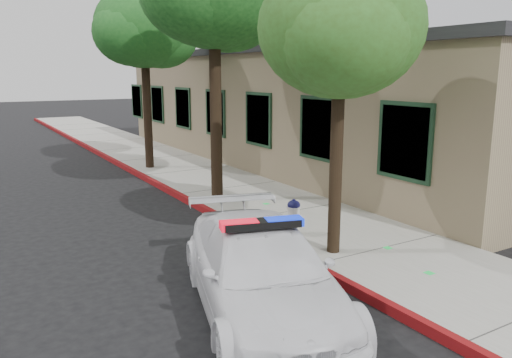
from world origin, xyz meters
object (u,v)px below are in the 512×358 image
object	(u,v)px
clapboard_building	(310,106)
street_tree_near	(341,34)
fire_hydrant	(294,217)
street_tree_far	(145,30)
police_car	(262,271)

from	to	relation	value
clapboard_building	street_tree_near	bearing A→B (deg)	-124.41
fire_hydrant	street_tree_near	xyz separation A→B (m)	(0.06, -1.20, 3.50)
clapboard_building	street_tree_far	distance (m)	6.63
street_tree_far	street_tree_near	bearing A→B (deg)	-89.82
fire_hydrant	street_tree_near	bearing A→B (deg)	-92.32
fire_hydrant	police_car	bearing A→B (deg)	-138.66
police_car	street_tree_far	xyz separation A→B (m)	(2.25, 11.02, 4.10)
street_tree_near	street_tree_far	bearing A→B (deg)	90.18
street_tree_near	street_tree_far	size ratio (longest dim) A/B	0.85
police_car	street_tree_near	xyz separation A→B (m)	(2.28, 1.16, 3.37)
street_tree_near	street_tree_far	world-z (taller)	street_tree_far
clapboard_building	fire_hydrant	xyz separation A→B (m)	(-6.00, -7.47, -1.61)
clapboard_building	fire_hydrant	world-z (taller)	clapboard_building
fire_hydrant	street_tree_near	world-z (taller)	street_tree_near
fire_hydrant	street_tree_far	distance (m)	9.64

